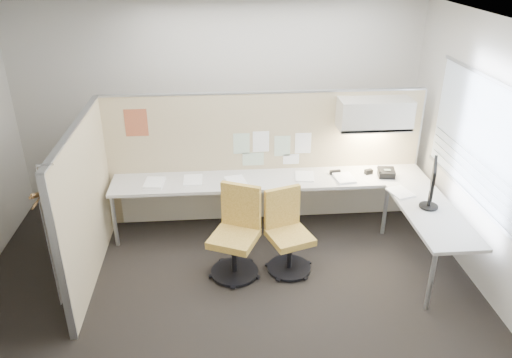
{
  "coord_description": "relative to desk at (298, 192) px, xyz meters",
  "views": [
    {
      "loc": [
        -0.05,
        -4.38,
        3.49
      ],
      "look_at": [
        0.37,
        0.8,
        0.96
      ],
      "focal_mm": 35.0,
      "sensor_mm": 36.0,
      "label": 1
    }
  ],
  "objects": [
    {
      "name": "floor",
      "position": [
        -0.93,
        -1.13,
        -0.61
      ],
      "size": [
        5.5,
        4.5,
        0.01
      ],
      "primitive_type": "cube",
      "color": "black",
      "rests_on": "ground"
    },
    {
      "name": "ceiling",
      "position": [
        -0.93,
        -1.13,
        2.2
      ],
      "size": [
        5.5,
        4.5,
        0.01
      ],
      "primitive_type": "cube",
      "color": "white",
      "rests_on": "wall_back"
    },
    {
      "name": "wall_back",
      "position": [
        -0.93,
        1.12,
        0.8
      ],
      "size": [
        5.5,
        0.02,
        2.8
      ],
      "primitive_type": "cube",
      "color": "beige",
      "rests_on": "ground"
    },
    {
      "name": "wall_front",
      "position": [
        -0.93,
        -3.38,
        0.8
      ],
      "size": [
        5.5,
        0.02,
        2.8
      ],
      "primitive_type": "cube",
      "color": "beige",
      "rests_on": "ground"
    },
    {
      "name": "wall_right",
      "position": [
        1.82,
        -1.13,
        0.8
      ],
      "size": [
        0.02,
        4.5,
        2.8
      ],
      "primitive_type": "cube",
      "color": "beige",
      "rests_on": "ground"
    },
    {
      "name": "window_pane",
      "position": [
        1.79,
        -1.13,
        0.95
      ],
      "size": [
        0.01,
        2.8,
        1.3
      ],
      "primitive_type": "cube",
      "color": "#919EA8",
      "rests_on": "wall_right"
    },
    {
      "name": "partition_back",
      "position": [
        -0.38,
        0.47,
        0.27
      ],
      "size": [
        4.1,
        0.06,
        1.75
      ],
      "primitive_type": "cube",
      "color": "#C5B388",
      "rests_on": "floor"
    },
    {
      "name": "partition_left",
      "position": [
        -2.43,
        -0.63,
        0.27
      ],
      "size": [
        0.06,
        2.2,
        1.75
      ],
      "primitive_type": "cube",
      "color": "#C5B388",
      "rests_on": "floor"
    },
    {
      "name": "desk",
      "position": [
        0.0,
        0.0,
        0.0
      ],
      "size": [
        4.0,
        2.07,
        0.73
      ],
      "color": "beige",
      "rests_on": "floor"
    },
    {
      "name": "overhead_bin",
      "position": [
        0.97,
        0.26,
        0.91
      ],
      "size": [
        0.9,
        0.36,
        0.38
      ],
      "primitive_type": "cube",
      "color": "beige",
      "rests_on": "partition_back"
    },
    {
      "name": "task_light_strip",
      "position": [
        0.97,
        0.26,
        0.7
      ],
      "size": [
        0.6,
        0.06,
        0.02
      ],
      "primitive_type": "cube",
      "color": "#FFEABF",
      "rests_on": "overhead_bin"
    },
    {
      "name": "pinned_papers",
      "position": [
        -0.3,
        0.44,
        0.43
      ],
      "size": [
        1.01,
        0.0,
        0.47
      ],
      "color": "#8CBF8C",
      "rests_on": "partition_back"
    },
    {
      "name": "poster",
      "position": [
        -1.98,
        0.44,
        0.82
      ],
      "size": [
        0.28,
        0.0,
        0.35
      ],
      "primitive_type": "cube",
      "color": "#FF5B20",
      "rests_on": "partition_back"
    },
    {
      "name": "chair_left",
      "position": [
        -0.81,
        -0.76,
        -0.12
      ],
      "size": [
        0.64,
        0.65,
        1.03
      ],
      "rotation": [
        0.0,
        0.0,
        -0.43
      ],
      "color": "black",
      "rests_on": "floor"
    },
    {
      "name": "chair_right",
      "position": [
        -0.23,
        -0.73,
        -0.16
      ],
      "size": [
        0.57,
        0.58,
        0.96
      ],
      "rotation": [
        0.0,
        0.0,
        0.32
      ],
      "color": "black",
      "rests_on": "floor"
    },
    {
      "name": "monitor",
      "position": [
        1.37,
        -0.74,
        0.44
      ],
      "size": [
        0.24,
        0.48,
        0.53
      ],
      "rotation": [
        0.0,
        0.0,
        1.15
      ],
      "color": "black",
      "rests_on": "desk"
    },
    {
      "name": "phone",
      "position": [
        1.14,
        0.08,
        0.18
      ],
      "size": [
        0.23,
        0.22,
        0.12
      ],
      "rotation": [
        0.0,
        0.0,
        -0.14
      ],
      "color": "black",
      "rests_on": "desk"
    },
    {
      "name": "stapler",
      "position": [
        0.51,
        0.21,
        0.15
      ],
      "size": [
        0.14,
        0.06,
        0.05
      ],
      "primitive_type": "cube",
      "rotation": [
        0.0,
        0.0,
        0.15
      ],
      "color": "black",
      "rests_on": "desk"
    },
    {
      "name": "tape_dispenser",
      "position": [
        0.94,
        0.18,
        0.16
      ],
      "size": [
        0.11,
        0.09,
        0.06
      ],
      "primitive_type": "cube",
      "rotation": [
        0.0,
        0.0,
        0.32
      ],
      "color": "black",
      "rests_on": "desk"
    },
    {
      "name": "coat_hook",
      "position": [
        -2.51,
        -1.58,
        0.81
      ],
      "size": [
        0.18,
        0.47,
        1.41
      ],
      "color": "silver",
      "rests_on": "partition_left"
    },
    {
      "name": "paper_stack_0",
      "position": [
        -1.78,
        0.1,
        0.14
      ],
      "size": [
        0.26,
        0.32,
        0.03
      ],
      "primitive_type": "cube",
      "rotation": [
        0.0,
        0.0,
        -0.09
      ],
      "color": "white",
      "rests_on": "desk"
    },
    {
      "name": "paper_stack_1",
      "position": [
        -1.31,
        0.17,
        0.14
      ],
      "size": [
        0.23,
        0.3,
        0.02
      ],
      "primitive_type": "cube",
      "rotation": [
        0.0,
        0.0,
        0.0
      ],
      "color": "white",
      "rests_on": "desk"
    },
    {
      "name": "paper_stack_2",
      "position": [
        -0.78,
        0.04,
        0.15
      ],
      "size": [
        0.29,
        0.34,
        0.04
      ],
      "primitive_type": "cube",
      "rotation": [
        0.0,
        0.0,
        0.21
      ],
      "color": "white",
      "rests_on": "desk"
    },
    {
      "name": "paper_stack_3",
      "position": [
        0.11,
        0.16,
        0.14
      ],
      "size": [
        0.27,
        0.33,
        0.02
      ],
      "primitive_type": "cube",
      "rotation": [
        0.0,
        0.0,
        -0.15
      ],
      "color": "white",
      "rests_on": "desk"
    },
    {
      "name": "paper_stack_4",
      "position": [
        0.6,
        0.06,
        0.14
      ],
      "size": [
        0.26,
        0.32,
        0.03
      ],
      "primitive_type": "cube",
      "rotation": [
        0.0,
        0.0,
        0.1
      ],
      "color": "white",
      "rests_on": "desk"
    },
    {
      "name": "paper_stack_5",
      "position": [
        1.17,
        -0.38,
        0.14
      ],
      "size": [
        0.31,
        0.35,
        0.02
      ],
      "primitive_type": "cube",
      "rotation": [
        0.0,
        0.0,
        0.29
      ],
      "color": "white",
      "rests_on": "desk"
    }
  ]
}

